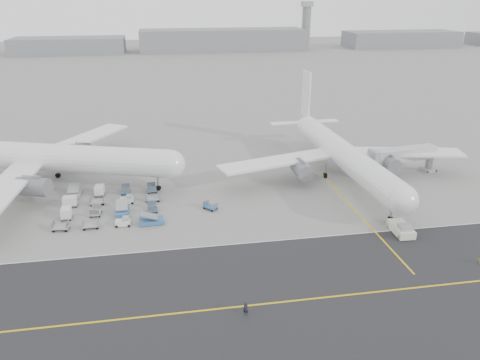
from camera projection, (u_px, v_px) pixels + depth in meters
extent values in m
plane|color=gray|center=(194.00, 241.00, 75.16)|extent=(700.00, 700.00, 0.00)
cube|color=#28282A|center=(245.00, 306.00, 59.49)|extent=(220.00, 32.00, 0.02)
cube|color=gold|center=(245.00, 306.00, 59.48)|extent=(220.00, 0.30, 0.01)
cube|color=silver|center=(227.00, 245.00, 73.93)|extent=(220.00, 0.25, 0.01)
cube|color=gold|center=(358.00, 213.00, 84.43)|extent=(0.30, 40.00, 0.01)
cylinder|color=gray|center=(306.00, 27.00, 327.86)|extent=(6.00, 6.00, 28.00)
cube|color=#9E9EA3|center=(307.00, 4.00, 322.06)|extent=(7.00, 7.00, 3.50)
cylinder|color=white|center=(54.00, 158.00, 95.13)|extent=(48.68, 21.04, 5.67)
sphere|color=white|center=(171.00, 164.00, 91.65)|extent=(5.55, 5.55, 5.55)
cube|color=white|center=(4.00, 189.00, 81.89)|extent=(8.13, 27.52, 0.45)
cube|color=white|center=(83.00, 140.00, 109.25)|extent=(19.65, 26.12, 0.45)
cylinder|color=slate|center=(33.00, 187.00, 86.36)|extent=(6.83, 5.24, 3.51)
cylinder|color=slate|center=(84.00, 152.00, 105.15)|extent=(6.83, 5.24, 3.51)
cylinder|color=black|center=(158.00, 188.00, 94.05)|extent=(1.17, 0.81, 1.07)
cylinder|color=black|center=(41.00, 187.00, 94.24)|extent=(1.17, 0.81, 1.07)
cylinder|color=black|center=(58.00, 175.00, 100.48)|extent=(1.17, 0.81, 1.07)
cylinder|color=gray|center=(158.00, 181.00, 93.49)|extent=(0.36, 0.36, 2.98)
cylinder|color=white|center=(344.00, 155.00, 97.63)|extent=(7.12, 46.73, 5.34)
sphere|color=white|center=(403.00, 200.00, 76.50)|extent=(5.23, 5.23, 5.23)
cone|color=white|center=(305.00, 124.00, 119.64)|extent=(5.15, 9.26, 4.80)
cube|color=white|center=(306.00, 94.00, 117.39)|extent=(0.70, 5.13, 11.36)
cube|color=white|center=(287.00, 123.00, 119.46)|extent=(8.61, 2.88, 0.25)
cube|color=white|center=(322.00, 121.00, 121.26)|extent=(8.61, 2.88, 0.25)
cube|color=white|center=(278.00, 161.00, 96.21)|extent=(26.12, 12.58, 0.45)
cube|color=white|center=(402.00, 152.00, 101.60)|extent=(26.17, 10.78, 0.45)
cylinder|color=slate|center=(302.00, 169.00, 95.49)|extent=(3.52, 5.80, 3.31)
cylinder|color=slate|center=(388.00, 163.00, 99.20)|extent=(3.52, 5.80, 3.31)
cylinder|color=black|center=(390.00, 219.00, 80.91)|extent=(0.54, 1.18, 1.16)
cylinder|color=black|center=(325.00, 175.00, 100.39)|extent=(0.54, 1.18, 1.16)
cylinder|color=black|center=(353.00, 173.00, 101.62)|extent=(0.54, 1.18, 1.16)
cylinder|color=gray|center=(391.00, 212.00, 80.38)|extent=(0.36, 0.36, 2.80)
cube|color=beige|center=(401.00, 229.00, 77.26)|extent=(2.97, 5.67, 1.25)
cube|color=#9E9EA3|center=(405.00, 227.00, 75.76)|extent=(2.06, 1.89, 0.80)
cylinder|color=gray|center=(392.00, 221.00, 80.50)|extent=(0.27, 2.33, 0.14)
cylinder|color=black|center=(400.00, 238.00, 75.29)|extent=(0.40, 0.82, 0.80)
cylinder|color=black|center=(413.00, 237.00, 75.55)|extent=(0.40, 0.82, 0.80)
cylinder|color=black|center=(389.00, 225.00, 79.24)|extent=(0.40, 0.82, 0.80)
cylinder|color=black|center=(402.00, 225.00, 79.49)|extent=(0.40, 0.82, 0.80)
cylinder|color=gray|center=(429.00, 162.00, 103.79)|extent=(1.63, 1.63, 4.08)
cube|color=#9E9EA3|center=(428.00, 169.00, 104.42)|extent=(2.99, 2.99, 0.71)
cube|color=#ADADB2|center=(403.00, 154.00, 100.80)|extent=(15.54, 4.92, 2.65)
cube|color=#9E9EA3|center=(374.00, 157.00, 98.75)|extent=(1.66, 3.40, 3.06)
cylinder|color=black|center=(429.00, 167.00, 105.75)|extent=(0.39, 0.65, 0.61)
imported|color=black|center=(246.00, 309.00, 57.51)|extent=(0.79, 0.65, 1.85)
imported|color=gold|center=(480.00, 259.00, 68.57)|extent=(0.76, 0.60, 1.55)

